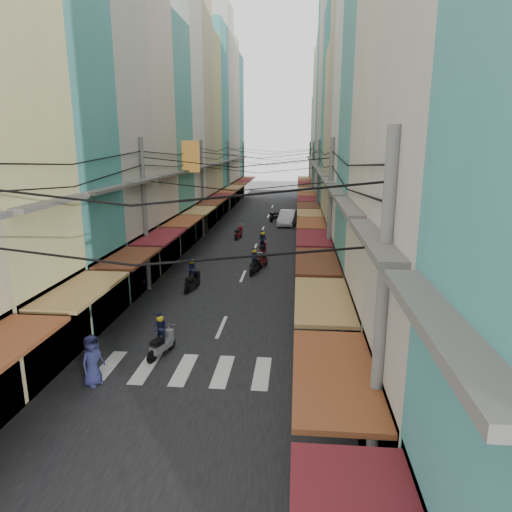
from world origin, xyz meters
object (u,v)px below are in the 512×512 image
Objects in this scene: bicycle at (370,323)px; white_car at (287,225)px; traffic_sign at (342,322)px; market_umbrella at (384,287)px.

white_car is at bearing 18.11° from bicycle.
traffic_sign is at bearing 168.85° from bicycle.
market_umbrella is at bearing 61.95° from traffic_sign.
white_car is at bearing 94.69° from traffic_sign.
traffic_sign is (2.51, -30.56, 2.07)m from white_car.
bicycle is (4.35, -25.37, 0.00)m from white_car.
market_umbrella is 0.86× the size of traffic_sign.
traffic_sign is (-1.84, -5.19, 2.07)m from bicycle.
bicycle is 0.55× the size of traffic_sign.
white_car is 27.17m from market_umbrella.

